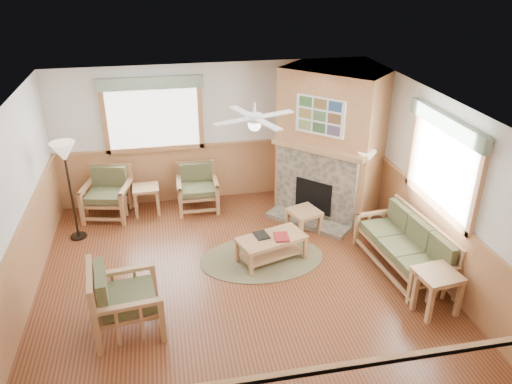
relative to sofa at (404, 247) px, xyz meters
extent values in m
cube|color=brown|center=(-2.55, 0.18, -0.43)|extent=(6.00, 6.00, 0.01)
cube|color=white|center=(-2.55, 0.18, 2.28)|extent=(6.00, 6.00, 0.01)
cube|color=silver|center=(-2.55, 3.18, 0.93)|extent=(6.00, 0.02, 2.70)
cube|color=silver|center=(-2.55, -2.82, 0.93)|extent=(6.00, 0.02, 2.70)
cube|color=silver|center=(-5.55, 0.18, 0.93)|extent=(0.02, 6.00, 2.70)
cube|color=silver|center=(0.45, 0.18, 0.93)|extent=(0.02, 6.00, 2.70)
cylinder|color=brown|center=(-2.08, 0.74, -0.42)|extent=(2.52, 2.52, 0.01)
cube|color=maroon|center=(-1.79, 0.62, 0.04)|extent=(0.24, 0.32, 0.03)
cube|color=black|center=(-2.09, 0.74, 0.03)|extent=(0.25, 0.30, 0.03)
camera|label=1|loc=(-3.49, -5.96, 4.13)|focal=35.00mm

